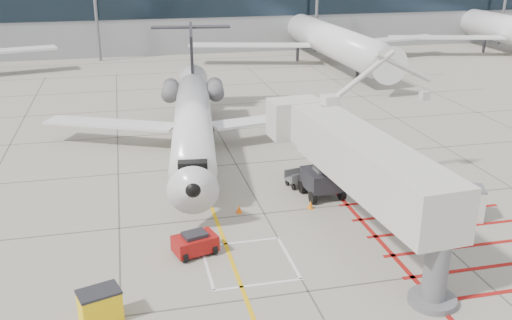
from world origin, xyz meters
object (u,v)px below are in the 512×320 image
object	(u,v)px
jet_bridge	(369,175)
regional_jet	(192,109)
pushback_tug	(195,243)
spill_bin	(100,305)

from	to	relation	value
jet_bridge	regional_jet	bearing A→B (deg)	114.05
pushback_tug	spill_bin	bearing A→B (deg)	-150.79
pushback_tug	spill_bin	size ratio (longest dim) A/B	1.30
pushback_tug	spill_bin	xyz separation A→B (m)	(-4.39, -4.44, 0.08)
jet_bridge	pushback_tug	size ratio (longest dim) A/B	8.54
regional_jet	spill_bin	distance (m)	18.54
regional_jet	spill_bin	bearing A→B (deg)	-101.91
regional_jet	jet_bridge	world-z (taller)	regional_jet
spill_bin	regional_jet	bearing A→B (deg)	53.33
pushback_tug	jet_bridge	bearing A→B (deg)	-18.74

